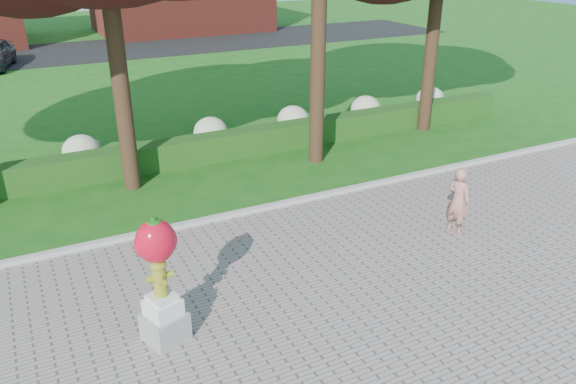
# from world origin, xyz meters

# --- Properties ---
(ground) EXTENTS (100.00, 100.00, 0.00)m
(ground) POSITION_xyz_m (0.00, 0.00, 0.00)
(ground) COLOR #155415
(ground) RESTS_ON ground
(curb) EXTENTS (40.00, 0.18, 0.15)m
(curb) POSITION_xyz_m (0.00, 3.00, 0.07)
(curb) COLOR #ADADA5
(curb) RESTS_ON ground
(lawn_hedge) EXTENTS (24.00, 0.70, 0.80)m
(lawn_hedge) POSITION_xyz_m (0.00, 7.00, 0.40)
(lawn_hedge) COLOR #144714
(lawn_hedge) RESTS_ON ground
(hydrangea_row) EXTENTS (20.10, 1.10, 0.99)m
(hydrangea_row) POSITION_xyz_m (0.57, 8.00, 0.55)
(hydrangea_row) COLOR beige
(hydrangea_row) RESTS_ON ground
(street) EXTENTS (50.00, 8.00, 0.02)m
(street) POSITION_xyz_m (0.00, 28.00, 0.01)
(street) COLOR black
(street) RESTS_ON ground
(hydrant_sculpture) EXTENTS (0.80, 0.80, 2.32)m
(hydrant_sculpture) POSITION_xyz_m (-2.96, -0.80, 1.27)
(hydrant_sculpture) COLOR gray
(hydrant_sculpture) RESTS_ON walkway
(woman) EXTENTS (0.49, 0.64, 1.59)m
(woman) POSITION_xyz_m (4.07, -0.04, 0.83)
(woman) COLOR #B37266
(woman) RESTS_ON walkway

